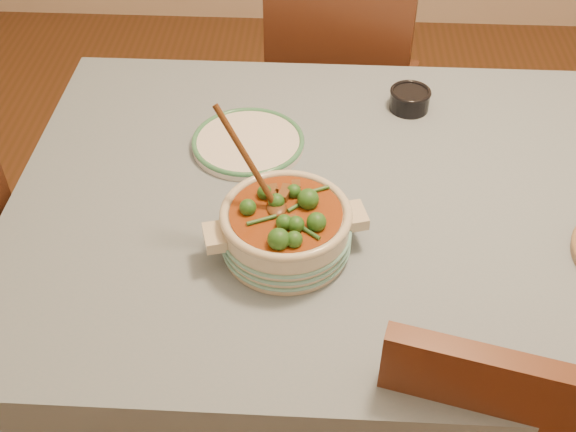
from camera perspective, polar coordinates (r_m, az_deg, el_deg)
The scene contains 6 objects.
floor at distance 2.13m, azimuth 6.86°, elevation -14.10°, with size 4.50×4.50×0.00m, color #4F3016.
dining_table at distance 1.62m, azimuth 8.77°, elevation -1.05°, with size 1.68×1.08×0.76m.
stew_casserole at distance 1.38m, azimuth -0.18°, elevation -0.78°, with size 0.32×0.30×0.30m.
white_plate at distance 1.67m, azimuth -3.17°, elevation 5.84°, with size 0.29×0.29×0.02m.
condiment_bowl at distance 1.81m, azimuth 9.60°, elevation 9.16°, with size 0.13×0.13×0.05m.
chair_far at distance 2.34m, azimuth 4.23°, elevation 10.18°, with size 0.51×0.51×0.92m.
Camera 1 is at (-0.18, -1.17, 1.77)m, focal length 45.00 mm.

